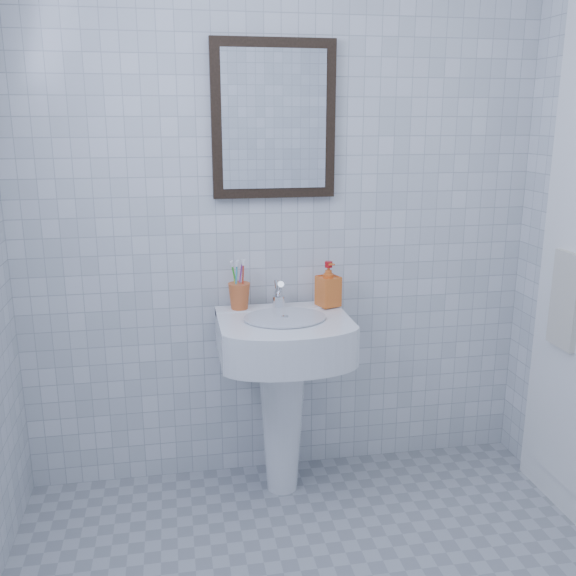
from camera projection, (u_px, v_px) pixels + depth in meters
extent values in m
cube|color=white|center=(282.00, 194.00, 2.66)|extent=(2.20, 0.02, 2.50)
cone|color=white|center=(282.00, 419.00, 2.71)|extent=(0.20, 0.20, 0.65)
cube|color=white|center=(284.00, 336.00, 2.57)|extent=(0.52, 0.37, 0.16)
cube|color=white|center=(278.00, 309.00, 2.69)|extent=(0.52, 0.09, 0.03)
cylinder|color=silver|center=(285.00, 317.00, 2.52)|extent=(0.33, 0.33, 0.01)
cylinder|color=silver|center=(279.00, 302.00, 2.65)|extent=(0.05, 0.05, 0.05)
cylinder|color=silver|center=(279.00, 289.00, 2.62)|extent=(0.03, 0.10, 0.08)
cylinder|color=silver|center=(278.00, 291.00, 2.66)|extent=(0.03, 0.05, 0.09)
imported|color=#E14915|center=(328.00, 284.00, 2.67)|extent=(0.11, 0.11, 0.19)
cube|color=black|center=(274.00, 120.00, 2.56)|extent=(0.50, 0.04, 0.62)
cube|color=white|center=(274.00, 120.00, 2.55)|extent=(0.42, 0.00, 0.54)
torus|color=silver|center=(576.00, 255.00, 2.45)|extent=(0.01, 0.18, 0.18)
cube|color=silver|center=(566.00, 300.00, 2.49)|extent=(0.03, 0.16, 0.38)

